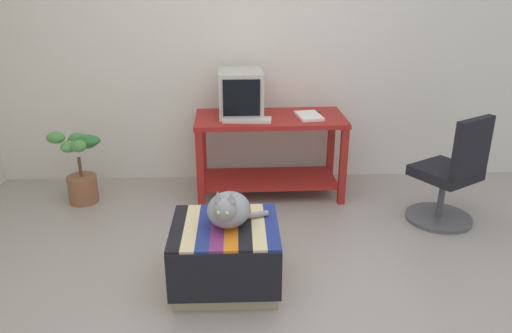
# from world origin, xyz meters

# --- Properties ---
(ground_plane) EXTENTS (14.00, 14.00, 0.00)m
(ground_plane) POSITION_xyz_m (0.00, 0.00, 0.00)
(ground_plane) COLOR #9E9389
(back_wall) EXTENTS (8.00, 0.10, 2.60)m
(back_wall) POSITION_xyz_m (0.00, 2.05, 1.30)
(back_wall) COLOR silver
(back_wall) RESTS_ON ground_plane
(desk) EXTENTS (1.29, 0.62, 0.72)m
(desk) POSITION_xyz_m (0.17, 1.60, 0.48)
(desk) COLOR maroon
(desk) RESTS_ON ground_plane
(tv_monitor) EXTENTS (0.38, 0.44, 0.38)m
(tv_monitor) POSITION_xyz_m (-0.08, 1.65, 0.90)
(tv_monitor) COLOR #BCB7A8
(tv_monitor) RESTS_ON desk
(keyboard) EXTENTS (0.41, 0.18, 0.02)m
(keyboard) POSITION_xyz_m (-0.03, 1.46, 0.73)
(keyboard) COLOR beige
(keyboard) RESTS_ON desk
(book) EXTENTS (0.23, 0.31, 0.02)m
(book) POSITION_xyz_m (0.50, 1.56, 0.73)
(book) COLOR white
(book) RESTS_ON desk
(ottoman_with_blanket) EXTENTS (0.66, 0.61, 0.42)m
(ottoman_with_blanket) POSITION_xyz_m (-0.19, 0.20, 0.21)
(ottoman_with_blanket) COLOR tan
(ottoman_with_blanket) RESTS_ON ground_plane
(cat) EXTENTS (0.41, 0.37, 0.28)m
(cat) POSITION_xyz_m (-0.17, 0.20, 0.53)
(cat) COLOR gray
(cat) RESTS_ON ottoman_with_blanket
(potted_plant) EXTENTS (0.43, 0.37, 0.64)m
(potted_plant) POSITION_xyz_m (-1.45, 1.48, 0.31)
(potted_plant) COLOR brown
(potted_plant) RESTS_ON ground_plane
(office_chair) EXTENTS (0.58, 0.58, 0.89)m
(office_chair) POSITION_xyz_m (1.54, 0.98, 0.39)
(office_chair) COLOR #4C4C51
(office_chair) RESTS_ON ground_plane
(pen) EXTENTS (0.12, 0.08, 0.01)m
(pen) POSITION_xyz_m (0.56, 1.68, 0.72)
(pen) COLOR black
(pen) RESTS_ON desk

